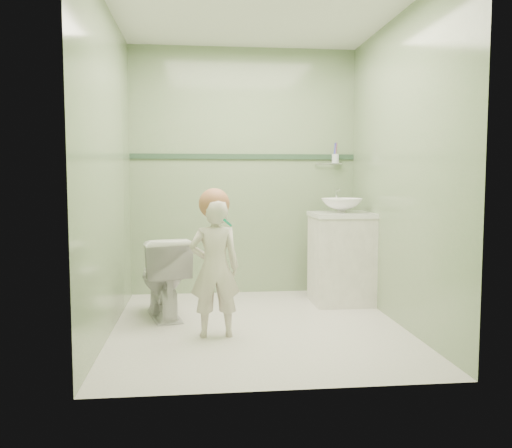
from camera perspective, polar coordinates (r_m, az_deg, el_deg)
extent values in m
plane|color=beige|center=(4.19, 0.23, -10.87)|extent=(2.50, 2.50, 0.00)
cube|color=#83A273|center=(5.27, -1.30, 5.58)|extent=(2.20, 0.04, 2.40)
cube|color=#83A273|center=(2.79, 3.12, 6.14)|extent=(2.20, 0.04, 2.40)
cube|color=#83A273|center=(4.06, -15.47, 5.59)|extent=(0.04, 2.50, 2.40)
cube|color=#83A273|center=(4.30, 15.04, 5.56)|extent=(0.04, 2.50, 2.40)
plane|color=white|center=(4.22, 0.24, 22.28)|extent=(2.50, 2.50, 0.00)
cube|color=#2E4B35|center=(5.27, -1.29, 7.21)|extent=(2.20, 0.02, 0.05)
cube|color=silver|center=(4.93, 9.06, -3.76)|extent=(0.52, 0.50, 0.80)
cube|color=white|center=(4.89, 9.13, 0.99)|extent=(0.54, 0.52, 0.04)
imported|color=white|center=(4.89, 9.14, 1.98)|extent=(0.37, 0.37, 0.13)
cylinder|color=silver|center=(5.08, 8.55, 2.72)|extent=(0.03, 0.03, 0.18)
cylinder|color=silver|center=(5.03, 8.71, 3.61)|extent=(0.02, 0.12, 0.02)
cylinder|color=silver|center=(5.36, 7.78, 6.38)|extent=(0.26, 0.02, 0.02)
cylinder|color=silver|center=(5.36, 8.46, 6.90)|extent=(0.07, 0.07, 0.09)
cylinder|color=#8259BE|center=(5.35, 8.50, 7.66)|extent=(0.01, 0.01, 0.17)
cylinder|color=#CB3A34|center=(5.37, 8.54, 7.64)|extent=(0.01, 0.01, 0.17)
cylinder|color=#3D41D9|center=(5.35, 8.36, 7.66)|extent=(0.01, 0.01, 0.17)
imported|color=white|center=(4.45, -9.86, -5.61)|extent=(0.52, 0.72, 0.67)
imported|color=beige|center=(3.84, -4.42, -4.73)|extent=(0.37, 0.26, 0.99)
sphere|color=#A76844|center=(3.82, -4.48, 2.18)|extent=(0.22, 0.22, 0.22)
cylinder|color=#01895A|center=(3.68, -3.05, 0.14)|extent=(0.07, 0.13, 0.06)
cube|color=white|center=(3.72, -4.05, 0.80)|extent=(0.03, 0.03, 0.02)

